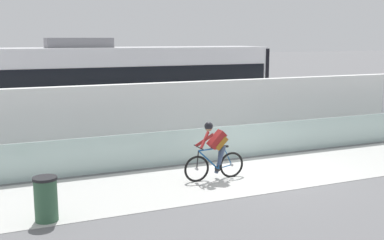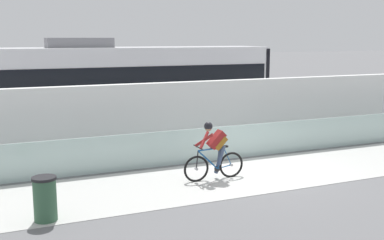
% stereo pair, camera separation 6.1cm
% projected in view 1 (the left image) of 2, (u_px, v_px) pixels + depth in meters
% --- Properties ---
extents(ground_plane, '(200.00, 200.00, 0.00)m').
position_uv_depth(ground_plane, '(263.00, 173.00, 13.47)').
color(ground_plane, slate).
extents(bike_path_deck, '(32.00, 3.20, 0.01)m').
position_uv_depth(bike_path_deck, '(263.00, 173.00, 13.47)').
color(bike_path_deck, beige).
rests_on(bike_path_deck, ground).
extents(glass_parapet, '(32.00, 0.05, 1.06)m').
position_uv_depth(glass_parapet, '(232.00, 142.00, 15.05)').
color(glass_parapet, '#ADC6C1').
rests_on(glass_parapet, ground).
extents(concrete_barrier_wall, '(32.00, 0.36, 2.34)m').
position_uv_depth(concrete_barrier_wall, '(208.00, 114.00, 16.57)').
color(concrete_barrier_wall, white).
rests_on(concrete_barrier_wall, ground).
extents(tram_rail_near, '(32.00, 0.08, 0.01)m').
position_uv_depth(tram_rail_near, '(182.00, 134.00, 19.01)').
color(tram_rail_near, '#595654').
rests_on(tram_rail_near, ground).
extents(tram_rail_far, '(32.00, 0.08, 0.01)m').
position_uv_depth(tram_rail_far, '(169.00, 128.00, 20.31)').
color(tram_rail_far, '#595654').
rests_on(tram_rail_far, ground).
extents(tram, '(11.06, 2.54, 3.81)m').
position_uv_depth(tram, '(131.00, 87.00, 18.61)').
color(tram, silver).
rests_on(tram, ground).
extents(cyclist_on_bike, '(1.77, 0.58, 1.61)m').
position_uv_depth(cyclist_on_bike, '(215.00, 152.00, 12.74)').
color(cyclist_on_bike, black).
rests_on(cyclist_on_bike, ground).
extents(trash_bin, '(0.51, 0.51, 0.96)m').
position_uv_depth(trash_bin, '(46.00, 199.00, 9.88)').
color(trash_bin, '#33593F').
rests_on(trash_bin, ground).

